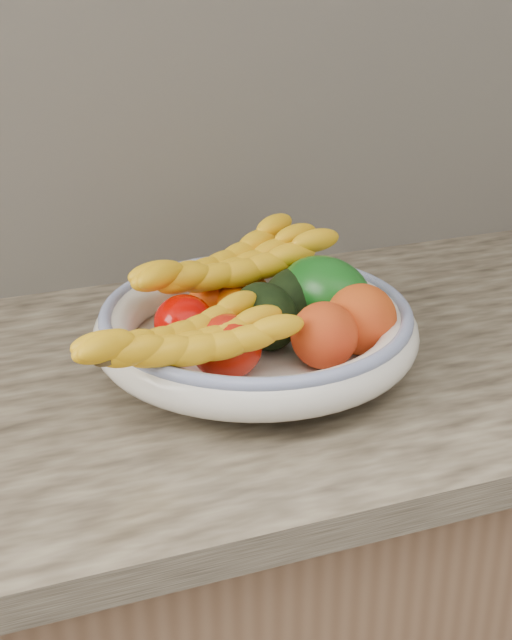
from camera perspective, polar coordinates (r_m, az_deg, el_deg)
The scene contains 14 objects.
kitchen_counter at distance 1.37m, azimuth -0.39°, elevation -18.76°, with size 2.44×0.66×1.40m.
fruit_bowl at distance 1.07m, azimuth 0.00°, elevation -0.56°, with size 0.39×0.39×0.08m.
clementine_back_left at distance 1.14m, azimuth -3.07°, elevation 1.34°, with size 0.05×0.05×0.05m, color #F24E05.
clementine_back_right at distance 1.16m, azimuth -0.42°, elevation 1.76°, with size 0.05×0.05×0.05m, color orange.
clementine_back_mid at distance 1.13m, azimuth -1.49°, elevation 1.12°, with size 0.05×0.05×0.04m, color orange.
tomato_left at distance 1.06m, azimuth -4.63°, elevation -0.11°, with size 0.07×0.07×0.06m, color #BF0400.
tomato_near_left at distance 1.00m, azimuth -1.92°, elevation -1.71°, with size 0.08×0.08×0.07m, color red.
avocado_center at distance 1.07m, azimuth 0.56°, elevation 0.26°, with size 0.08×0.11×0.08m, color black.
avocado_right at distance 1.12m, azimuth 2.44°, elevation 1.34°, with size 0.08×0.11×0.08m, color black.
green_mango at distance 1.11m, azimuth 4.44°, elevation 1.75°, with size 0.08×0.13×0.09m, color #0E4C11.
peach_front at distance 1.02m, azimuth 4.39°, elevation -0.99°, with size 0.08×0.08×0.08m, color #DB5F17.
peach_right at distance 1.06m, azimuth 6.73°, elevation 0.04°, with size 0.08×0.08×0.08m, color orange.
banana_bunch_back at distance 1.13m, azimuth -1.65°, elevation 3.09°, with size 0.31×0.11×0.09m, color yellow, non-canonical shape.
banana_bunch_front at distance 0.95m, azimuth -4.58°, elevation -1.76°, with size 0.27×0.11×0.08m, color yellow, non-canonical shape.
Camera 1 is at (-0.34, 0.75, 1.41)m, focal length 50.00 mm.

